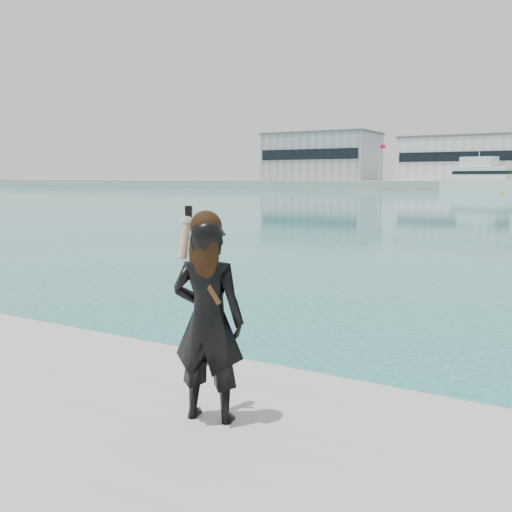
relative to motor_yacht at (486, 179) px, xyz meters
The scene contains 7 objects.
ground 111.14m from the motor_yacht, 82.79° to the right, with size 500.00×500.00×0.00m, color #176369.
warehouse_grey_left 45.05m from the motor_yacht, 156.62° to the left, with size 26.52×16.36×11.50m.
warehouse_white 19.97m from the motor_yacht, 114.42° to the left, with size 24.48×15.35×9.50m.
flagpole_left 26.59m from the motor_yacht, 155.81° to the left, with size 1.28×0.16×8.00m.
motor_yacht is the anchor object (origin of this frame).
buoy_far 14.68m from the motor_yacht, 71.55° to the right, with size 0.50×0.50×0.50m, color #F3F20C.
woman 111.54m from the motor_yacht, 82.49° to the right, with size 0.62×0.48×1.59m.
Camera 1 is at (3.01, -3.70, 2.60)m, focal length 40.00 mm.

